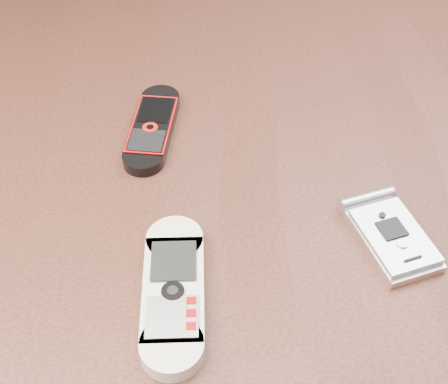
{
  "coord_description": "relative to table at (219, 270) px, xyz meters",
  "views": [
    {
      "loc": [
        -0.02,
        -0.39,
        1.16
      ],
      "look_at": [
        0.01,
        0.0,
        0.76
      ],
      "focal_mm": 50.0,
      "sensor_mm": 36.0,
      "label": 1
    }
  ],
  "objects": [
    {
      "name": "table",
      "position": [
        0.0,
        0.0,
        0.0
      ],
      "size": [
        1.2,
        0.8,
        0.75
      ],
      "color": "black",
      "rests_on": "ground"
    },
    {
      "name": "nokia_white",
      "position": [
        -0.04,
        -0.1,
        0.11
      ],
      "size": [
        0.05,
        0.15,
        0.02
      ],
      "primitive_type": "cube",
      "rotation": [
        0.0,
        0.0,
        -0.03
      ],
      "color": "silver",
      "rests_on": "table"
    },
    {
      "name": "nokia_black_red",
      "position": [
        -0.06,
        0.1,
        0.11
      ],
      "size": [
        0.06,
        0.14,
        0.01
      ],
      "primitive_type": "cube",
      "rotation": [
        0.0,
        0.0,
        -0.17
      ],
      "color": "black",
      "rests_on": "table"
    },
    {
      "name": "motorola_razr",
      "position": [
        0.14,
        -0.06,
        0.11
      ],
      "size": [
        0.08,
        0.11,
        0.02
      ],
      "primitive_type": "cube",
      "rotation": [
        0.0,
        0.0,
        0.28
      ],
      "color": "silver",
      "rests_on": "table"
    }
  ]
}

